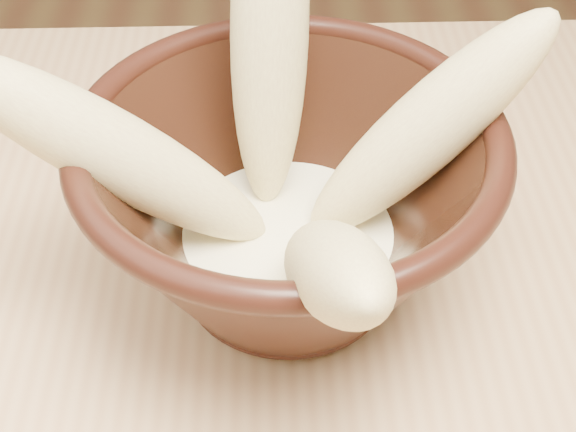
# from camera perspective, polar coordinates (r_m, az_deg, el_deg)

# --- Properties ---
(bowl) EXTENTS (0.23, 0.23, 0.13)m
(bowl) POSITION_cam_1_polar(r_m,az_deg,el_deg) (0.45, 0.00, 1.00)
(bowl) COLOR black
(bowl) RESTS_ON table
(milk_puddle) EXTENTS (0.13, 0.13, 0.02)m
(milk_puddle) POSITION_cam_1_polar(r_m,az_deg,el_deg) (0.47, 0.00, -1.79)
(milk_puddle) COLOR #FFF8CD
(milk_puddle) RESTS_ON bowl
(banana_upright) EXTENTS (0.06, 0.10, 0.21)m
(banana_upright) POSITION_cam_1_polar(r_m,az_deg,el_deg) (0.45, -1.33, 12.69)
(banana_upright) COLOR tan
(banana_upright) RESTS_ON bowl
(banana_left) EXTENTS (0.18, 0.06, 0.17)m
(banana_left) POSITION_cam_1_polar(r_m,az_deg,el_deg) (0.42, -11.90, 4.27)
(banana_left) COLOR tan
(banana_left) RESTS_ON bowl
(banana_right) EXTENTS (0.15, 0.06, 0.16)m
(banana_right) POSITION_cam_1_polar(r_m,az_deg,el_deg) (0.44, 9.70, 6.01)
(banana_right) COLOR tan
(banana_right) RESTS_ON bowl
(banana_front) EXTENTS (0.06, 0.17, 0.15)m
(banana_front) POSITION_cam_1_polar(r_m,az_deg,el_deg) (0.37, 3.24, -3.76)
(banana_front) COLOR tan
(banana_front) RESTS_ON bowl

